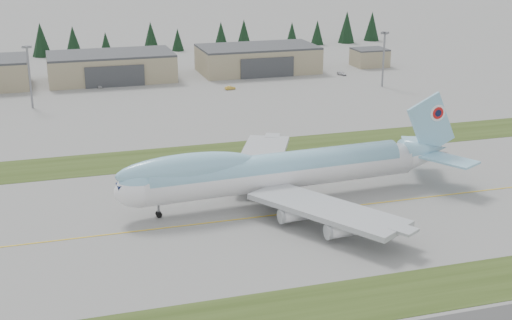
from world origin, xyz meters
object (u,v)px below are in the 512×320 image
object	(u,v)px
boeing_747_freighter	(278,170)
hangar_center	(111,67)
service_vehicle_a	(99,88)
hangar_right	(258,59)
service_vehicle_b	(230,90)
service_vehicle_c	(342,75)

from	to	relation	value
boeing_747_freighter	hangar_center	world-z (taller)	boeing_747_freighter
boeing_747_freighter	service_vehicle_a	bearing A→B (deg)	98.44
hangar_center	hangar_right	bearing A→B (deg)	0.00
hangar_right	service_vehicle_b	distance (m)	36.42
hangar_center	service_vehicle_a	xyz separation A→B (m)	(-6.01, -12.93, -5.39)
service_vehicle_b	service_vehicle_c	bearing A→B (deg)	-86.07
service_vehicle_b	service_vehicle_a	bearing A→B (deg)	59.06
hangar_center	hangar_right	distance (m)	60.00
service_vehicle_b	boeing_747_freighter	bearing A→B (deg)	159.83
service_vehicle_a	service_vehicle_c	bearing A→B (deg)	-15.55
boeing_747_freighter	hangar_right	bearing A→B (deg)	71.30
boeing_747_freighter	service_vehicle_b	size ratio (longest dim) A/B	20.05
service_vehicle_b	service_vehicle_c	world-z (taller)	service_vehicle_b
hangar_center	service_vehicle_a	world-z (taller)	hangar_center
boeing_747_freighter	service_vehicle_b	distance (m)	113.97
boeing_747_freighter	service_vehicle_b	xyz separation A→B (m)	(18.92, 112.17, -7.06)
hangar_center	service_vehicle_a	bearing A→B (deg)	-114.94
boeing_747_freighter	hangar_right	size ratio (longest dim) A/B	1.69
boeing_747_freighter	service_vehicle_c	distance (m)	143.29
boeing_747_freighter	service_vehicle_a	world-z (taller)	boeing_747_freighter
service_vehicle_a	service_vehicle_c	distance (m)	96.62
hangar_right	service_vehicle_b	world-z (taller)	hangar_right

